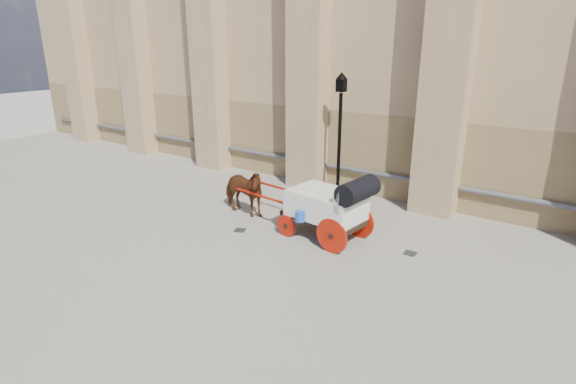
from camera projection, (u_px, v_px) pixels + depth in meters
The scene contains 6 objects.
ground at pixel (272, 219), 14.45m from camera, with size 90.00×90.00×0.00m, color slate.
horse at pixel (242, 191), 14.62m from camera, with size 0.87×1.91×1.61m, color #572711.
carriage at pixel (330, 204), 12.68m from camera, with size 4.65×1.74×1.99m.
street_lamp at pixel (340, 133), 15.77m from camera, with size 0.42×0.42×4.46m.
drain_grate_near at pixel (240, 230), 13.61m from camera, with size 0.32×0.32×0.01m, color black.
drain_grate_far at pixel (410, 253), 12.14m from camera, with size 0.32×0.32×0.01m, color black.
Camera 1 is at (8.08, -10.71, 5.48)m, focal length 28.00 mm.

